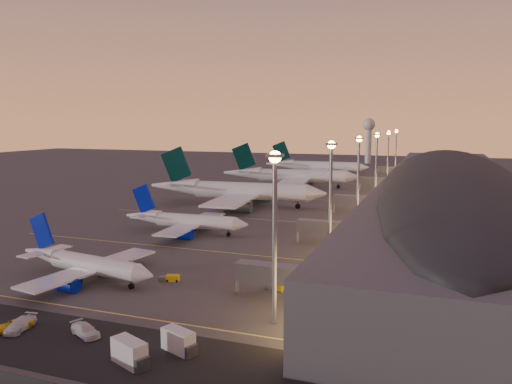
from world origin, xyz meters
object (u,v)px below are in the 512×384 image
object	(u,v)px
service_van_e	(85,330)
airliner_wide_far	(316,166)
airliner_wide_near	(235,191)
radar_tower	(369,133)
service_van_d	(14,325)
catering_truck_b	(131,354)
airliner_narrow_south	(85,264)
baggage_tug_b	(279,287)
airliner_narrow_north	(185,221)
airliner_wide_mid	(290,176)
service_van_c	(20,324)
baggage_tug_a	(170,278)
catering_truck_a	(180,342)

from	to	relation	value
service_van_e	airliner_wide_far	bearing A→B (deg)	29.31
airliner_wide_near	radar_tower	world-z (taller)	radar_tower
service_van_d	catering_truck_b	bearing A→B (deg)	19.30
airliner_narrow_south	catering_truck_b	world-z (taller)	airliner_narrow_south
airliner_narrow_south	catering_truck_b	xyz separation A→B (m)	(27.86, -25.98, -1.64)
baggage_tug_b	catering_truck_b	distance (m)	34.09
airliner_narrow_north	baggage_tug_b	world-z (taller)	airliner_narrow_north
airliner_narrow_north	airliner_wide_mid	xyz separation A→B (m)	(-0.08, 102.18, 1.88)
airliner_narrow_north	catering_truck_b	distance (m)	74.32
airliner_wide_mid	service_van_c	bearing A→B (deg)	-94.87
airliner_narrow_south	baggage_tug_b	xyz separation A→B (m)	(36.80, 6.91, -2.54)
service_van_e	baggage_tug_a	bearing A→B (deg)	26.74
airliner_wide_near	service_van_c	size ratio (longest dim) A/B	11.44
service_van_c	service_van_e	xyz separation A→B (m)	(10.18, 1.64, -0.02)
catering_truck_a	service_van_c	size ratio (longest dim) A/B	0.97
airliner_narrow_south	airliner_wide_far	bearing A→B (deg)	99.15
radar_tower	service_van_c	distance (m)	315.74
baggage_tug_a	baggage_tug_b	bearing A→B (deg)	-11.74
service_van_c	airliner_wide_mid	bearing A→B (deg)	82.56
baggage_tug_b	service_van_e	distance (m)	34.22
radar_tower	service_van_e	bearing A→B (deg)	-89.59
catering_truck_a	airliner_narrow_north	bearing A→B (deg)	138.73
radar_tower	catering_truck_a	distance (m)	314.27
airliner_narrow_south	airliner_wide_mid	xyz separation A→B (m)	(-1.10, 144.66, 2.12)
airliner_wide_far	catering_truck_b	distance (m)	229.52
airliner_wide_far	service_van_e	size ratio (longest dim) A/B	10.57
airliner_wide_far	service_van_e	world-z (taller)	airliner_wide_far
airliner_wide_far	catering_truck_a	xyz separation A→B (m)	(34.15, -222.25, -3.52)
airliner_wide_near	airliner_wide_mid	distance (m)	56.41
airliner_wide_near	radar_tower	distance (m)	205.62
airliner_wide_mid	service_van_e	xyz separation A→B (m)	(17.97, -165.56, -4.42)
airliner_narrow_north	baggage_tug_a	xyz separation A→B (m)	(16.83, -37.70, -2.83)
airliner_wide_mid	baggage_tug_a	bearing A→B (deg)	-90.64
radar_tower	catering_truck_a	bearing A→B (deg)	-86.85
service_van_c	radar_tower	bearing A→B (deg)	78.45
airliner_narrow_north	airliner_wide_mid	distance (m)	102.20
airliner_narrow_south	airliner_narrow_north	xyz separation A→B (m)	(-1.02, 42.48, 0.24)
airliner_wide_far	service_van_d	xyz separation A→B (m)	(8.16, -224.42, -4.17)
radar_tower	baggage_tug_a	size ratio (longest dim) A/B	7.99
airliner_wide_far	radar_tower	distance (m)	93.99
airliner_narrow_south	airliner_wide_near	world-z (taller)	airliner_wide_near
airliner_wide_near	service_van_d	size ratio (longest dim) A/B	12.81
airliner_wide_near	service_van_d	distance (m)	111.96
baggage_tug_a	service_van_c	distance (m)	28.80
airliner_wide_mid	baggage_tug_a	distance (m)	140.98
baggage_tug_a	service_van_e	xyz separation A→B (m)	(1.06, -25.67, 0.30)
catering_truck_b	airliner_narrow_south	bearing A→B (deg)	159.78
airliner_wide_near	catering_truck_b	bearing A→B (deg)	-78.21
airliner_narrow_south	baggage_tug_b	world-z (taller)	airliner_narrow_south
catering_truck_a	service_van_e	xyz separation A→B (m)	(-14.97, -0.16, -0.56)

